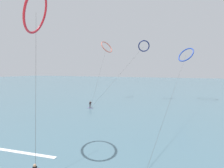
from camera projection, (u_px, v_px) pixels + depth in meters
name	position (u px, v px, depth m)	size (l,w,h in m)	color
sea_water	(168.00, 85.00, 106.26)	(400.00, 200.00, 0.08)	slate
surfer_violet	(90.00, 105.00, 43.04)	(1.40, 0.71, 1.70)	purple
kite_navy	(144.00, 46.00, 57.65)	(9.72, 21.59, 18.23)	navy
kite_crimson	(36.00, 11.00, 21.36)	(7.63, 9.33, 18.38)	red
kite_coral	(107.00, 47.00, 61.20)	(6.43, 21.90, 18.53)	#EA7260
kite_cobalt	(186.00, 55.00, 56.80)	(6.17, 49.48, 15.91)	#2647B7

